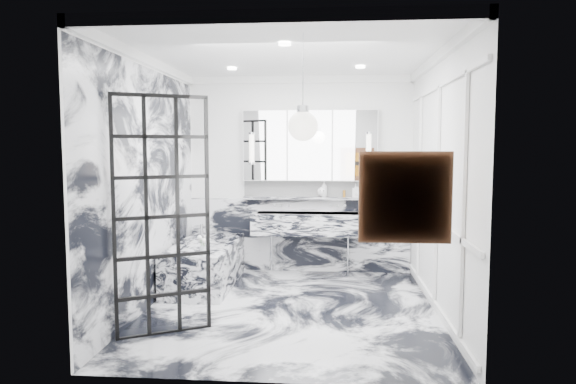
# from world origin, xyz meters

# --- Properties ---
(floor) EXTENTS (3.60, 3.60, 0.00)m
(floor) POSITION_xyz_m (0.00, 0.00, 0.00)
(floor) COLOR silver
(floor) RESTS_ON ground
(ceiling) EXTENTS (3.60, 3.60, 0.00)m
(ceiling) POSITION_xyz_m (0.00, 0.00, 2.80)
(ceiling) COLOR white
(ceiling) RESTS_ON wall_back
(wall_back) EXTENTS (3.60, 0.00, 3.60)m
(wall_back) POSITION_xyz_m (0.00, 1.80, 1.40)
(wall_back) COLOR white
(wall_back) RESTS_ON floor
(wall_front) EXTENTS (3.60, 0.00, 3.60)m
(wall_front) POSITION_xyz_m (0.00, -1.80, 1.40)
(wall_front) COLOR white
(wall_front) RESTS_ON floor
(wall_left) EXTENTS (0.00, 3.60, 3.60)m
(wall_left) POSITION_xyz_m (-1.60, 0.00, 1.40)
(wall_left) COLOR white
(wall_left) RESTS_ON floor
(wall_right) EXTENTS (0.00, 3.60, 3.60)m
(wall_right) POSITION_xyz_m (1.60, 0.00, 1.40)
(wall_right) COLOR white
(wall_right) RESTS_ON floor
(marble_clad_back) EXTENTS (3.18, 0.05, 1.05)m
(marble_clad_back) POSITION_xyz_m (0.00, 1.78, 0.53)
(marble_clad_back) COLOR silver
(marble_clad_back) RESTS_ON floor
(marble_clad_left) EXTENTS (0.02, 3.56, 2.68)m
(marble_clad_left) POSITION_xyz_m (-1.59, 0.00, 1.34)
(marble_clad_left) COLOR silver
(marble_clad_left) RESTS_ON floor
(panel_molding) EXTENTS (0.03, 3.40, 2.30)m
(panel_molding) POSITION_xyz_m (1.58, 0.00, 1.30)
(panel_molding) COLOR white
(panel_molding) RESTS_ON floor
(soap_bottle_a) EXTENTS (0.11, 0.11, 0.23)m
(soap_bottle_a) POSITION_xyz_m (0.36, 1.71, 1.20)
(soap_bottle_a) COLOR #8C5919
(soap_bottle_a) RESTS_ON ledge
(soap_bottle_b) EXTENTS (0.09, 0.10, 0.19)m
(soap_bottle_b) POSITION_xyz_m (0.80, 1.71, 1.19)
(soap_bottle_b) COLOR #4C4C51
(soap_bottle_b) RESTS_ON ledge
(soap_bottle_c) EXTENTS (0.12, 0.12, 0.15)m
(soap_bottle_c) POSITION_xyz_m (0.83, 1.71, 1.16)
(soap_bottle_c) COLOR silver
(soap_bottle_c) RESTS_ON ledge
(face_pot) EXTENTS (0.13, 0.13, 0.13)m
(face_pot) POSITION_xyz_m (0.33, 1.71, 1.17)
(face_pot) COLOR white
(face_pot) RESTS_ON ledge
(amber_bottle) EXTENTS (0.04, 0.04, 0.10)m
(amber_bottle) POSITION_xyz_m (0.64, 1.71, 1.14)
(amber_bottle) COLOR #8C5919
(amber_bottle) RESTS_ON ledge
(flower_vase) EXTENTS (0.08, 0.08, 0.12)m
(flower_vase) POSITION_xyz_m (-1.00, 0.15, 0.61)
(flower_vase) COLOR silver
(flower_vase) RESTS_ON bathtub
(crittall_door) EXTENTS (0.79, 0.45, 2.28)m
(crittall_door) POSITION_xyz_m (-1.15, -0.84, 1.14)
(crittall_door) COLOR black
(crittall_door) RESTS_ON floor
(artwork) EXTENTS (0.58, 0.06, 0.58)m
(artwork) POSITION_xyz_m (0.99, -1.76, 1.44)
(artwork) COLOR #BB7A13
(artwork) RESTS_ON wall_front
(pendant_light) EXTENTS (0.25, 0.25, 0.25)m
(pendant_light) POSITION_xyz_m (0.21, -1.23, 1.98)
(pendant_light) COLOR white
(pendant_light) RESTS_ON ceiling
(trough_sink) EXTENTS (1.60, 0.45, 0.30)m
(trough_sink) POSITION_xyz_m (0.15, 1.55, 0.73)
(trough_sink) COLOR silver
(trough_sink) RESTS_ON wall_back
(ledge) EXTENTS (1.90, 0.14, 0.04)m
(ledge) POSITION_xyz_m (0.15, 1.72, 1.07)
(ledge) COLOR silver
(ledge) RESTS_ON wall_back
(subway_tile) EXTENTS (1.90, 0.03, 0.23)m
(subway_tile) POSITION_xyz_m (0.15, 1.78, 1.21)
(subway_tile) COLOR white
(subway_tile) RESTS_ON wall_back
(mirror_cabinet) EXTENTS (1.90, 0.16, 1.00)m
(mirror_cabinet) POSITION_xyz_m (0.15, 1.73, 1.82)
(mirror_cabinet) COLOR white
(mirror_cabinet) RESTS_ON wall_back
(sconce_left) EXTENTS (0.07, 0.07, 0.40)m
(sconce_left) POSITION_xyz_m (-0.67, 1.63, 1.78)
(sconce_left) COLOR white
(sconce_left) RESTS_ON mirror_cabinet
(sconce_right) EXTENTS (0.07, 0.07, 0.40)m
(sconce_right) POSITION_xyz_m (0.97, 1.63, 1.78)
(sconce_right) COLOR white
(sconce_right) RESTS_ON mirror_cabinet
(bathtub) EXTENTS (0.75, 1.65, 0.55)m
(bathtub) POSITION_xyz_m (-1.18, 0.90, 0.28)
(bathtub) COLOR silver
(bathtub) RESTS_ON floor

